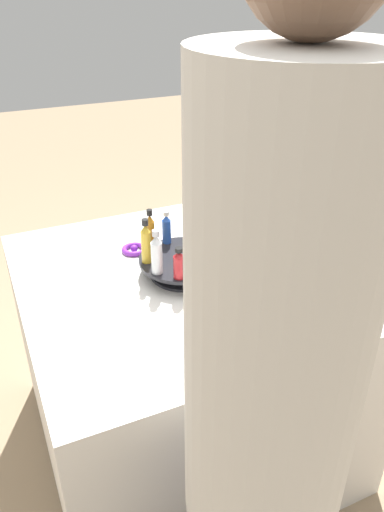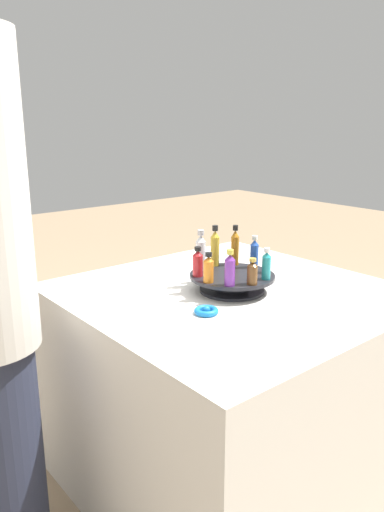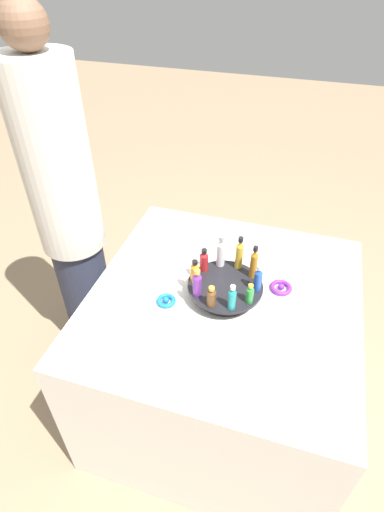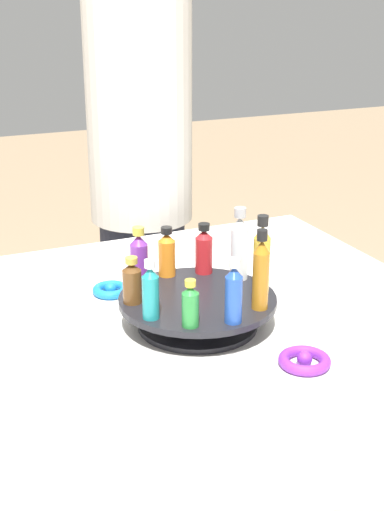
% 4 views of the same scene
% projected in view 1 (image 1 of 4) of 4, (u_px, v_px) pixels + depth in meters
% --- Properties ---
extents(ground_plane, '(12.00, 12.00, 0.00)m').
position_uv_depth(ground_plane, '(186.00, 433.00, 2.07)').
color(ground_plane, '#997F60').
extents(party_table, '(1.07, 1.07, 0.78)m').
position_uv_depth(party_table, '(185.00, 362.00, 1.88)').
color(party_table, silver).
rests_on(party_table, ground_plane).
extents(display_stand, '(0.30, 0.30, 0.06)m').
position_uv_depth(display_stand, '(184.00, 264.00, 1.67)').
color(display_stand, black).
rests_on(display_stand, party_table).
extents(bottle_gold, '(0.03, 0.03, 0.15)m').
position_uv_depth(bottle_gold, '(146.00, 243.00, 1.60)').
color(bottle_gold, gold).
rests_on(bottle_gold, display_stand).
extents(bottle_clear, '(0.04, 0.04, 0.15)m').
position_uv_depth(bottle_clear, '(157.00, 254.00, 1.54)').
color(bottle_clear, silver).
rests_on(bottle_clear, display_stand).
extents(bottle_red, '(0.04, 0.04, 0.11)m').
position_uv_depth(bottle_red, '(179.00, 264.00, 1.52)').
color(bottle_red, '#B21E23').
rests_on(bottle_red, display_stand).
extents(bottle_orange, '(0.03, 0.03, 0.10)m').
position_uv_depth(bottle_orange, '(203.00, 262.00, 1.54)').
color(bottle_orange, orange).
rests_on(bottle_orange, display_stand).
extents(bottle_purple, '(0.03, 0.03, 0.12)m').
position_uv_depth(bottle_purple, '(219.00, 250.00, 1.58)').
color(bottle_purple, '#702D93').
rests_on(bottle_purple, display_stand).
extents(bottle_brown, '(0.04, 0.04, 0.09)m').
position_uv_depth(bottle_brown, '(221.00, 243.00, 1.65)').
color(bottle_brown, brown).
rests_on(bottle_brown, display_stand).
extents(bottle_teal, '(0.03, 0.03, 0.11)m').
position_uv_depth(bottle_teal, '(209.00, 232.00, 1.71)').
color(bottle_teal, teal).
rests_on(bottle_teal, display_stand).
extents(bottle_green, '(0.03, 0.03, 0.09)m').
position_uv_depth(bottle_green, '(188.00, 230.00, 1.74)').
color(bottle_green, '#288438').
rests_on(bottle_green, display_stand).
extents(bottle_blue, '(0.03, 0.03, 0.12)m').
position_uv_depth(bottle_blue, '(166.00, 228.00, 1.72)').
color(bottle_blue, '#234CAD').
rests_on(bottle_blue, display_stand).
extents(bottle_amber, '(0.03, 0.03, 0.15)m').
position_uv_depth(bottle_amber, '(150.00, 232.00, 1.66)').
color(bottle_amber, '#AD6B19').
rests_on(bottle_amber, display_stand).
extents(ribbon_bow_purple, '(0.09, 0.09, 0.03)m').
position_uv_depth(ribbon_bow_purple, '(134.00, 249.00, 1.81)').
color(ribbon_bow_purple, purple).
rests_on(ribbon_bow_purple, party_table).
extents(ribbon_bow_blue, '(0.08, 0.08, 0.03)m').
position_uv_depth(ribbon_bow_blue, '(243.00, 297.00, 1.55)').
color(ribbon_bow_blue, blue).
rests_on(ribbon_bow_blue, party_table).
extents(person_figure, '(0.30, 0.30, 1.77)m').
position_uv_depth(person_figure, '(265.00, 447.00, 0.93)').
color(person_figure, '#282D42').
rests_on(person_figure, ground_plane).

